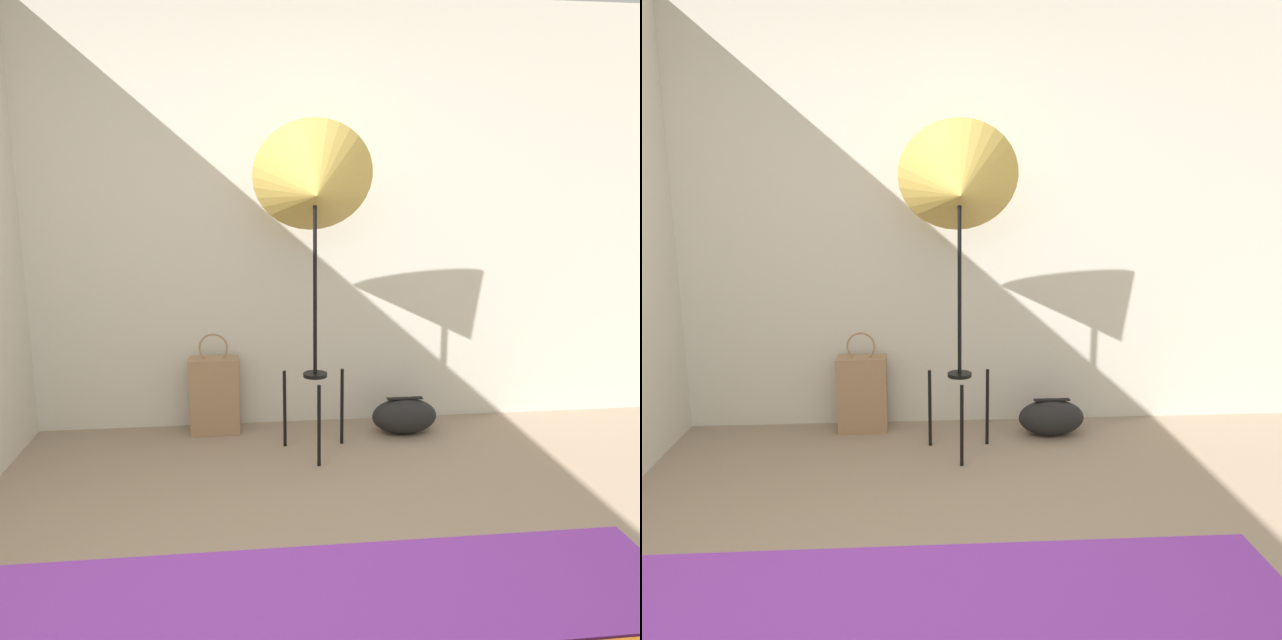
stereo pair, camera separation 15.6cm
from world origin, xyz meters
TOP-DOWN VIEW (x-y plane):
  - wall_back at (0.00, 2.48)m, footprint 8.00×0.05m
  - photo_umbrella at (0.36, 1.96)m, footprint 0.66×0.50m
  - tote_bag at (-0.23, 2.33)m, footprint 0.30×0.15m
  - duffel_bag at (0.93, 2.18)m, footprint 0.40×0.22m

SIDE VIEW (x-z plane):
  - duffel_bag at x=0.93m, z-range 0.00..0.23m
  - tote_bag at x=-0.23m, z-range -0.07..0.56m
  - wall_back at x=0.00m, z-range 0.00..2.60m
  - photo_umbrella at x=0.36m, z-range 0.56..2.41m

